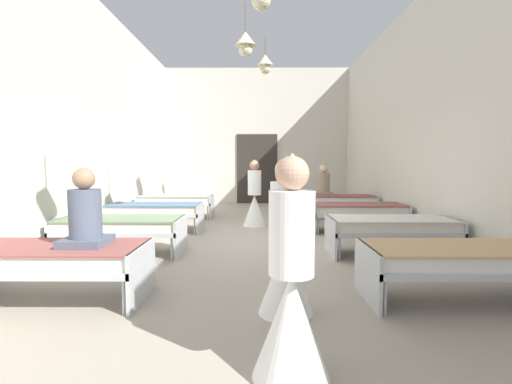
% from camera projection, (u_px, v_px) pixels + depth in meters
% --- Properties ---
extents(ground_plane, '(6.89, 13.03, 0.10)m').
position_uv_depth(ground_plane, '(256.00, 244.00, 6.61)').
color(ground_plane, '#9E9384').
extents(room_shell, '(6.69, 12.63, 4.66)m').
position_uv_depth(room_shell, '(256.00, 120.00, 7.77)').
color(room_shell, beige).
rests_on(room_shell, ground).
extents(bed_left_row_0, '(1.90, 0.84, 0.57)m').
position_uv_depth(bed_left_row_0, '(52.00, 259.00, 3.74)').
color(bed_left_row_0, '#B7BCC1').
rests_on(bed_left_row_0, ground).
extents(bed_right_row_0, '(1.90, 0.84, 0.57)m').
position_uv_depth(bed_right_row_0, '(459.00, 259.00, 3.72)').
color(bed_right_row_0, '#B7BCC1').
rests_on(bed_right_row_0, ground).
extents(bed_left_row_1, '(1.90, 0.84, 0.57)m').
position_uv_depth(bed_left_row_1, '(121.00, 226.00, 5.64)').
color(bed_left_row_1, '#B7BCC1').
rests_on(bed_left_row_1, ground).
extents(bed_right_row_1, '(1.90, 0.84, 0.57)m').
position_uv_depth(bed_right_row_1, '(391.00, 227.00, 5.61)').
color(bed_right_row_1, '#B7BCC1').
rests_on(bed_right_row_1, ground).
extents(bed_left_row_2, '(1.90, 0.84, 0.57)m').
position_uv_depth(bed_left_row_2, '(155.00, 210.00, 7.53)').
color(bed_left_row_2, '#B7BCC1').
rests_on(bed_left_row_2, ground).
extents(bed_right_row_2, '(1.90, 0.84, 0.57)m').
position_uv_depth(bed_right_row_2, '(357.00, 210.00, 7.51)').
color(bed_right_row_2, '#B7BCC1').
rests_on(bed_right_row_2, ground).
extents(bed_left_row_3, '(1.90, 0.84, 0.57)m').
position_uv_depth(bed_left_row_3, '(176.00, 201.00, 9.42)').
color(bed_left_row_3, '#B7BCC1').
rests_on(bed_left_row_3, ground).
extents(bed_right_row_3, '(1.90, 0.84, 0.57)m').
position_uv_depth(bed_right_row_3, '(337.00, 201.00, 9.40)').
color(bed_right_row_3, '#B7BCC1').
rests_on(bed_right_row_3, ground).
extents(nurse_near_aisle, '(0.52, 0.52, 1.49)m').
position_uv_depth(nurse_near_aisle, '(291.00, 300.00, 2.38)').
color(nurse_near_aisle, white).
rests_on(nurse_near_aisle, ground).
extents(nurse_mid_aisle, '(0.52, 0.52, 1.49)m').
position_uv_depth(nurse_mid_aisle, '(254.00, 202.00, 8.16)').
color(nurse_mid_aisle, white).
rests_on(nurse_mid_aisle, ground).
extents(nurse_far_aisle, '(0.52, 0.52, 1.49)m').
position_uv_depth(nurse_far_aisle, '(286.00, 258.00, 3.42)').
color(nurse_far_aisle, white).
rests_on(nurse_far_aisle, ground).
extents(patient_seated_primary, '(0.44, 0.44, 0.80)m').
position_uv_depth(patient_seated_primary, '(85.00, 217.00, 3.74)').
color(patient_seated_primary, '#515B70').
rests_on(patient_seated_primary, bed_left_row_0).
extents(patient_seated_secondary, '(0.44, 0.44, 0.80)m').
position_uv_depth(patient_seated_secondary, '(324.00, 184.00, 9.45)').
color(patient_seated_secondary, gray).
rests_on(patient_seated_secondary, bed_right_row_3).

